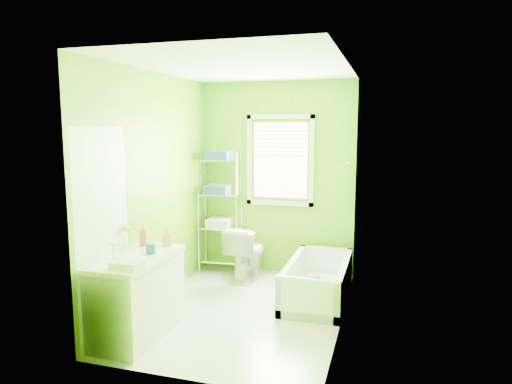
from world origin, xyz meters
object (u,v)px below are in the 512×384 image
(bathtub, at_px, (317,287))
(wire_shelf_unit, at_px, (221,198))
(vanity, at_px, (137,294))
(toilet, at_px, (247,252))

(bathtub, relative_size, wire_shelf_unit, 0.86)
(bathtub, distance_m, vanity, 2.09)
(toilet, distance_m, wire_shelf_unit, 0.84)
(toilet, xyz_separation_m, vanity, (-0.50, -1.89, 0.06))
(toilet, bearing_deg, bathtub, 160.87)
(vanity, height_order, wire_shelf_unit, wire_shelf_unit)
(vanity, distance_m, wire_shelf_unit, 2.22)
(bathtub, height_order, wire_shelf_unit, wire_shelf_unit)
(bathtub, bearing_deg, wire_shelf_unit, 154.22)
(wire_shelf_unit, bearing_deg, vanity, -91.27)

